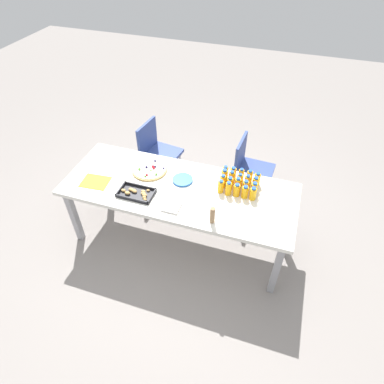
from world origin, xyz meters
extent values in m
plane|color=gray|center=(0.00, 0.00, 0.00)|extent=(12.00, 12.00, 0.00)
cube|color=silver|center=(0.00, 0.00, 0.70)|extent=(2.21, 0.85, 0.04)
cube|color=#99999E|center=(-1.02, -0.34, 0.34)|extent=(0.06, 0.06, 0.68)
cube|color=#99999E|center=(1.02, -0.34, 0.34)|extent=(0.06, 0.06, 0.68)
cube|color=#99999E|center=(-1.02, 0.34, 0.34)|extent=(0.06, 0.06, 0.68)
cube|color=#99999E|center=(1.02, 0.34, 0.34)|extent=(0.06, 0.06, 0.68)
cube|color=#33478C|center=(0.51, -0.78, 0.45)|extent=(0.45, 0.45, 0.04)
cube|color=#33478C|center=(0.69, -0.81, 0.64)|extent=(0.08, 0.38, 0.38)
cylinder|color=silver|center=(0.33, -0.92, 0.21)|extent=(0.02, 0.02, 0.41)
cylinder|color=silver|center=(0.37, -0.60, 0.21)|extent=(0.02, 0.02, 0.41)
cylinder|color=silver|center=(0.64, -0.96, 0.21)|extent=(0.02, 0.02, 0.41)
cylinder|color=silver|center=(0.69, -0.64, 0.21)|extent=(0.02, 0.02, 0.41)
cube|color=#33478C|center=(-0.61, -0.81, 0.45)|extent=(0.42, 0.42, 0.04)
cube|color=#33478C|center=(-0.43, -0.82, 0.64)|extent=(0.05, 0.38, 0.38)
cylinder|color=silver|center=(-0.78, -0.96, 0.21)|extent=(0.02, 0.02, 0.41)
cylinder|color=silver|center=(-0.76, -0.64, 0.21)|extent=(0.02, 0.02, 0.41)
cylinder|color=silver|center=(-0.46, -0.98, 0.21)|extent=(0.02, 0.02, 0.41)
cylinder|color=silver|center=(-0.44, -0.66, 0.21)|extent=(0.02, 0.02, 0.41)
cylinder|color=#F9AD14|center=(-0.69, -0.29, 0.78)|extent=(0.06, 0.06, 0.12)
cylinder|color=blue|center=(-0.69, -0.29, 0.85)|extent=(0.04, 0.04, 0.02)
cylinder|color=#F9AD14|center=(-0.61, -0.29, 0.79)|extent=(0.05, 0.05, 0.13)
cylinder|color=blue|center=(-0.61, -0.29, 0.86)|extent=(0.04, 0.04, 0.02)
cylinder|color=#F9AE14|center=(-0.53, -0.29, 0.78)|extent=(0.05, 0.05, 0.13)
cylinder|color=blue|center=(-0.53, -0.29, 0.85)|extent=(0.03, 0.03, 0.02)
cylinder|color=#FAAD14|center=(-0.45, -0.29, 0.78)|extent=(0.06, 0.06, 0.12)
cylinder|color=blue|center=(-0.45, -0.29, 0.85)|extent=(0.04, 0.04, 0.02)
cylinder|color=#F9AE14|center=(-0.38, -0.29, 0.78)|extent=(0.05, 0.05, 0.12)
cylinder|color=blue|center=(-0.38, -0.29, 0.85)|extent=(0.03, 0.03, 0.02)
cylinder|color=#FAAC14|center=(-0.68, -0.22, 0.78)|extent=(0.06, 0.06, 0.12)
cylinder|color=blue|center=(-0.68, -0.22, 0.85)|extent=(0.04, 0.04, 0.02)
cylinder|color=#FAAD14|center=(-0.61, -0.21, 0.78)|extent=(0.05, 0.05, 0.13)
cylinder|color=blue|center=(-0.61, -0.21, 0.86)|extent=(0.03, 0.03, 0.02)
cylinder|color=#F9AD14|center=(-0.53, -0.22, 0.78)|extent=(0.05, 0.05, 0.12)
cylinder|color=blue|center=(-0.53, -0.22, 0.85)|extent=(0.03, 0.03, 0.02)
cylinder|color=#FAAB14|center=(-0.45, -0.22, 0.79)|extent=(0.05, 0.05, 0.13)
cylinder|color=blue|center=(-0.45, -0.22, 0.86)|extent=(0.03, 0.03, 0.02)
cylinder|color=#FAAB14|center=(-0.38, -0.22, 0.79)|extent=(0.06, 0.06, 0.13)
cylinder|color=blue|center=(-0.38, -0.22, 0.86)|extent=(0.04, 0.04, 0.02)
cylinder|color=#F9AD14|center=(-0.68, -0.14, 0.78)|extent=(0.06, 0.06, 0.12)
cylinder|color=blue|center=(-0.68, -0.14, 0.85)|extent=(0.04, 0.04, 0.02)
cylinder|color=#F8AE14|center=(-0.60, -0.14, 0.78)|extent=(0.06, 0.06, 0.12)
cylinder|color=blue|center=(-0.60, -0.14, 0.84)|extent=(0.04, 0.04, 0.02)
cylinder|color=#FAAE14|center=(-0.53, -0.14, 0.79)|extent=(0.06, 0.06, 0.13)
cylinder|color=blue|center=(-0.53, -0.14, 0.86)|extent=(0.04, 0.04, 0.02)
cylinder|color=#F8AC14|center=(-0.46, -0.14, 0.78)|extent=(0.06, 0.06, 0.12)
cylinder|color=blue|center=(-0.46, -0.14, 0.85)|extent=(0.04, 0.04, 0.02)
cylinder|color=#FAAC14|center=(-0.39, -0.14, 0.78)|extent=(0.05, 0.05, 0.13)
cylinder|color=blue|center=(-0.39, -0.14, 0.86)|extent=(0.04, 0.04, 0.02)
cylinder|color=#F9AF14|center=(-0.69, -0.07, 0.78)|extent=(0.06, 0.06, 0.12)
cylinder|color=blue|center=(-0.69, -0.07, 0.85)|extent=(0.04, 0.04, 0.02)
cylinder|color=#FAAF14|center=(-0.61, -0.07, 0.78)|extent=(0.06, 0.06, 0.12)
cylinder|color=blue|center=(-0.61, -0.07, 0.84)|extent=(0.04, 0.04, 0.02)
cylinder|color=#FAAB14|center=(-0.54, -0.07, 0.78)|extent=(0.06, 0.06, 0.12)
cylinder|color=blue|center=(-0.54, -0.07, 0.85)|extent=(0.04, 0.04, 0.02)
cylinder|color=#F9AF14|center=(-0.46, -0.06, 0.79)|extent=(0.05, 0.05, 0.13)
cylinder|color=blue|center=(-0.46, -0.06, 0.86)|extent=(0.04, 0.04, 0.02)
cylinder|color=#FAAF14|center=(-0.39, -0.07, 0.78)|extent=(0.05, 0.05, 0.12)
cylinder|color=blue|center=(-0.39, -0.07, 0.85)|extent=(0.04, 0.04, 0.02)
cylinder|color=tan|center=(0.37, -0.16, 0.73)|extent=(0.35, 0.35, 0.02)
cylinder|color=white|center=(0.37, -0.16, 0.74)|extent=(0.32, 0.32, 0.01)
sphere|color=#1E1947|center=(0.40, -0.16, 0.75)|extent=(0.02, 0.02, 0.02)
sphere|color=#1E1947|center=(0.40, -0.16, 0.75)|extent=(0.02, 0.02, 0.02)
sphere|color=#66B238|center=(0.35, -0.02, 0.75)|extent=(0.02, 0.02, 0.02)
sphere|color=red|center=(0.35, -0.05, 0.75)|extent=(0.02, 0.02, 0.02)
sphere|color=#66B238|center=(0.45, -0.11, 0.75)|extent=(0.03, 0.03, 0.03)
sphere|color=#1E1947|center=(0.23, -0.20, 0.75)|extent=(0.02, 0.02, 0.02)
sphere|color=red|center=(0.32, -0.17, 0.75)|extent=(0.03, 0.03, 0.03)
sphere|color=#66B238|center=(0.34, -0.13, 0.75)|extent=(0.02, 0.02, 0.02)
sphere|color=#1E1947|center=(0.32, -0.19, 0.75)|extent=(0.02, 0.02, 0.02)
sphere|color=red|center=(0.34, -0.19, 0.75)|extent=(0.03, 0.03, 0.03)
sphere|color=#1E1947|center=(0.36, -0.28, 0.75)|extent=(0.02, 0.02, 0.02)
sphere|color=#66B238|center=(0.26, -0.09, 0.75)|extent=(0.02, 0.02, 0.02)
cube|color=black|center=(0.34, 0.20, 0.72)|extent=(0.33, 0.20, 0.01)
cube|color=black|center=(0.34, 0.11, 0.74)|extent=(0.33, 0.01, 0.03)
cube|color=black|center=(0.34, 0.30, 0.74)|extent=(0.33, 0.01, 0.03)
cube|color=black|center=(0.18, 0.20, 0.74)|extent=(0.01, 0.20, 0.03)
cube|color=black|center=(0.50, 0.20, 0.74)|extent=(0.01, 0.20, 0.03)
ellipsoid|color=tan|center=(0.25, 0.21, 0.74)|extent=(0.05, 0.03, 0.03)
ellipsoid|color=tan|center=(0.25, 0.24, 0.74)|extent=(0.04, 0.03, 0.02)
ellipsoid|color=tan|center=(0.29, 0.17, 0.74)|extent=(0.04, 0.03, 0.02)
ellipsoid|color=tan|center=(0.36, 0.19, 0.74)|extent=(0.05, 0.03, 0.03)
ellipsoid|color=tan|center=(0.41, 0.24, 0.74)|extent=(0.05, 0.04, 0.03)
ellipsoid|color=tan|center=(0.37, 0.19, 0.74)|extent=(0.05, 0.04, 0.03)
ellipsoid|color=tan|center=(0.41, 0.18, 0.74)|extent=(0.05, 0.03, 0.03)
ellipsoid|color=tan|center=(0.25, 0.14, 0.74)|extent=(0.03, 0.02, 0.02)
ellipsoid|color=tan|center=(0.23, 0.26, 0.74)|extent=(0.04, 0.03, 0.02)
ellipsoid|color=tan|center=(0.27, 0.20, 0.74)|extent=(0.05, 0.04, 0.03)
ellipsoid|color=tan|center=(0.47, 0.21, 0.74)|extent=(0.04, 0.03, 0.03)
cylinder|color=blue|center=(0.00, -0.11, 0.72)|extent=(0.20, 0.20, 0.00)
cylinder|color=blue|center=(0.00, -0.11, 0.73)|extent=(0.20, 0.20, 0.00)
cylinder|color=blue|center=(0.00, -0.11, 0.73)|extent=(0.20, 0.20, 0.00)
cylinder|color=blue|center=(0.00, -0.11, 0.74)|extent=(0.20, 0.20, 0.00)
cube|color=white|center=(-0.03, 0.26, 0.73)|extent=(0.15, 0.15, 0.02)
cylinder|color=#9E7A56|center=(-0.41, 0.31, 0.80)|extent=(0.04, 0.04, 0.16)
cube|color=yellow|center=(0.79, 0.17, 0.72)|extent=(0.28, 0.22, 0.01)
camera|label=1|loc=(-0.84, 2.15, 2.80)|focal=30.76mm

